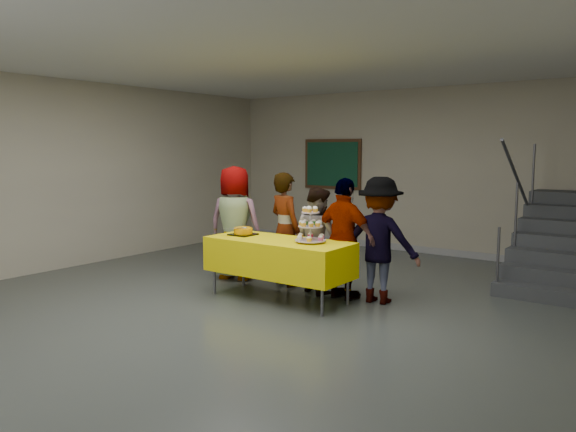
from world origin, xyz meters
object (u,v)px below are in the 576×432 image
object	(u,v)px
schoolchild_a	(235,223)
noticeboard	(332,164)
cupcake_stand	(310,227)
schoolchild_c	(318,240)
schoolchild_e	(380,240)
schoolchild_d	(345,239)
staircase	(569,248)
bear_cake	(243,231)
bake_table	(279,256)
schoolchild_b	(285,229)

from	to	relation	value
schoolchild_a	noticeboard	distance (m)	3.69
cupcake_stand	noticeboard	xyz separation A→B (m)	(-2.20, 4.07, 0.64)
cupcake_stand	schoolchild_c	world-z (taller)	schoolchild_c
schoolchild_c	schoolchild_e	size ratio (longest dim) A/B	0.90
schoolchild_c	schoolchild_d	bearing A→B (deg)	-169.59
schoolchild_a	staircase	world-z (taller)	staircase
bear_cake	staircase	world-z (taller)	staircase
cupcake_stand	bake_table	bearing A→B (deg)	-174.22
schoolchild_b	schoolchild_c	distance (m)	0.59
bear_cake	schoolchild_e	distance (m)	1.80
schoolchild_e	staircase	world-z (taller)	staircase
schoolchild_e	noticeboard	distance (m)	4.55
cupcake_stand	schoolchild_e	world-z (taller)	schoolchild_e
cupcake_stand	bear_cake	xyz separation A→B (m)	(-1.06, -0.02, -0.13)
schoolchild_a	noticeboard	world-z (taller)	noticeboard
schoolchild_a	bear_cake	bearing A→B (deg)	122.65
bear_cake	schoolchild_b	world-z (taller)	schoolchild_b
schoolchild_c	schoolchild_e	distance (m)	0.90
bake_table	staircase	xyz separation A→B (m)	(2.78, 3.28, -0.07)
bear_cake	cupcake_stand	bearing A→B (deg)	1.30
bear_cake	schoolchild_c	bearing A→B (deg)	37.55
cupcake_stand	bear_cake	world-z (taller)	cupcake_stand
schoolchild_b	bake_table	bearing A→B (deg)	139.31
bake_table	schoolchild_b	world-z (taller)	schoolchild_b
schoolchild_d	staircase	bearing A→B (deg)	-119.67
noticeboard	schoolchild_b	bearing A→B (deg)	-68.48
schoolchild_c	schoolchild_b	bearing A→B (deg)	18.33
schoolchild_c	schoolchild_d	size ratio (longest dim) A/B	0.91
schoolchild_a	schoolchild_e	xyz separation A→B (m)	(2.30, 0.10, -0.05)
schoolchild_a	cupcake_stand	bearing A→B (deg)	146.61
schoolchild_c	noticeboard	bearing A→B (deg)	-37.32
cupcake_stand	staircase	size ratio (longest dim) A/B	0.19
staircase	bear_cake	bearing A→B (deg)	-136.10
schoolchild_b	noticeboard	distance (m)	3.78
schoolchild_c	noticeboard	xyz separation A→B (m)	(-1.94, 3.49, 0.90)
schoolchild_a	schoolchild_c	size ratio (longest dim) A/B	1.18
schoolchild_b	noticeboard	size ratio (longest dim) A/B	1.22
cupcake_stand	schoolchild_c	bearing A→B (deg)	114.75
cupcake_stand	schoolchild_b	world-z (taller)	schoolchild_b
schoolchild_a	noticeboard	bearing A→B (deg)	-98.09
schoolchild_e	schoolchild_c	bearing A→B (deg)	-5.33
cupcake_stand	bear_cake	size ratio (longest dim) A/B	1.24
bear_cake	schoolchild_e	size ratio (longest dim) A/B	0.23
schoolchild_c	bear_cake	bearing A→B (deg)	61.18
bear_cake	staircase	distance (m)	4.71
schoolchild_b	schoolchild_d	xyz separation A→B (m)	(1.06, -0.17, -0.02)
schoolchild_c	bake_table	bearing A→B (deg)	97.40
schoolchild_c	staircase	bearing A→B (deg)	-110.77
schoolchild_a	schoolchild_d	bearing A→B (deg)	162.40
schoolchild_c	noticeboard	world-z (taller)	noticeboard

